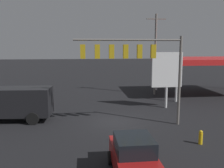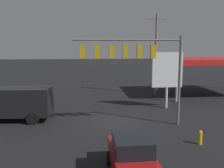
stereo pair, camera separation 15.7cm
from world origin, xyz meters
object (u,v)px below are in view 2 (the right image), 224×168
utility_pole (156,53)px  sedan_far (132,158)px  price_sign (167,71)px  fire_hydrant (200,137)px  delivery_truck (6,100)px  traffic_signal_assembly (133,57)px

utility_pole → sedan_far: utility_pole is taller
price_sign → fire_hydrant: price_sign is taller
price_sign → sedan_far: price_sign is taller
price_sign → delivery_truck: bearing=10.8°
price_sign → fire_hydrant: bearing=84.3°
sedan_far → utility_pole: bearing=161.3°
utility_pole → delivery_truck: 18.10m
traffic_signal_assembly → utility_pole: bearing=-113.3°
delivery_truck → price_sign: bearing=-165.2°
price_sign → sedan_far: size_ratio=1.23×
traffic_signal_assembly → delivery_truck: (9.85, -2.46, -3.50)m
utility_pole → price_sign: bearing=83.0°
sedan_far → delivery_truck: bearing=-139.3°
traffic_signal_assembly → sedan_far: 8.62m
utility_pole → fire_hydrant: size_ratio=11.12×
fire_hydrant → utility_pole: bearing=-96.2°
fire_hydrant → price_sign: bearing=-95.7°
price_sign → traffic_signal_assembly: bearing=50.0°
utility_pole → price_sign: size_ratio=1.81×
traffic_signal_assembly → fire_hydrant: (-3.42, 3.98, -4.75)m
price_sign → fire_hydrant: 9.72m
utility_pole → delivery_truck: bearing=32.3°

